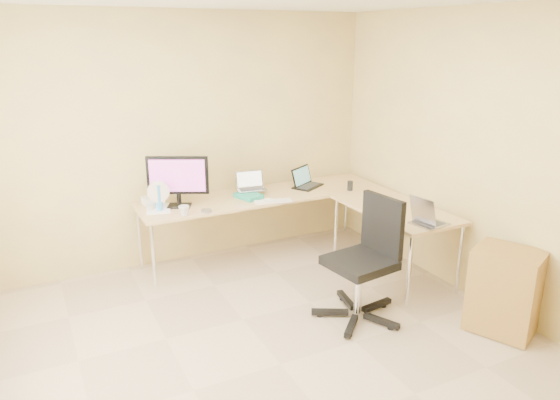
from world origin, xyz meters
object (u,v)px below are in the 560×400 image
cabinet (505,291)px  laptop_center (251,181)px  laptop_return (430,213)px  desk_main (263,226)px  mug (184,211)px  desk_fan (158,196)px  keyboard (273,201)px  water_bottle (158,198)px  monitor (178,182)px  desk_return (393,242)px  office_chair (359,264)px  laptop_black (308,177)px

cabinet → laptop_center: bearing=93.7°
laptop_return → cabinet: 0.89m
desk_main → mug: mug is taller
desk_fan → desk_main: bearing=-1.3°
mug → cabinet: bearing=-43.1°
keyboard → laptop_center: bearing=116.1°
water_bottle → monitor: bearing=7.9°
monitor → desk_return: bearing=-1.3°
desk_main → keyboard: keyboard is taller
monitor → water_bottle: size_ratio=2.30×
mug → desk_fan: 0.34m
monitor → desk_fan: size_ratio=2.22×
laptop_return → cabinet: (0.19, -0.73, -0.48)m
desk_main → laptop_return: (0.94, -1.51, 0.47)m
desk_fan → office_chair: bearing=-51.4°
monitor → desk_fan: bearing=-152.2°
laptop_return → monitor: bearing=41.4°
laptop_return → cabinet: size_ratio=0.47×
water_bottle → desk_return: bearing=-24.5°
desk_main → laptop_center: size_ratio=8.74×
desk_main → water_bottle: size_ratio=10.19×
keyboard → desk_fan: desk_fan is taller
mug → laptop_return: bearing=-32.8°
mug → water_bottle: (-0.17, 0.25, 0.08)m
keyboard → mug: (-0.93, 0.00, 0.04)m
desk_return → desk_fan: desk_fan is taller
water_bottle → keyboard: bearing=-13.2°
mug → laptop_black: bearing=12.1°
laptop_center → keyboard: (0.08, -0.36, -0.13)m
keyboard → laptop_black: bearing=42.1°
laptop_black → mug: 1.56m
desk_fan → laptop_return: bearing=-38.1°
mug → desk_main: bearing=17.1°
laptop_black → water_bottle: bearing=152.1°
desk_fan → cabinet: bearing=-46.8°
keyboard → mug: size_ratio=3.75×
laptop_black → water_bottle: water_bottle is taller
desk_return → monitor: monitor is taller
laptop_black → desk_return: bearing=-98.7°
laptop_black → keyboard: (-0.59, -0.33, -0.10)m
laptop_center → cabinet: bearing=-53.5°
laptop_return → office_chair: bearing=81.9°
desk_return → laptop_return: bearing=-94.0°
laptop_black → cabinet: laptop_black is taller
desk_main → monitor: (-0.92, -0.01, 0.62)m
monitor → laptop_return: bearing=-12.7°
desk_return → desk_fan: size_ratio=4.84×
mug → office_chair: (1.13, -1.24, -0.28)m
cabinet → laptop_return: bearing=79.8°
monitor → laptop_center: 0.82m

